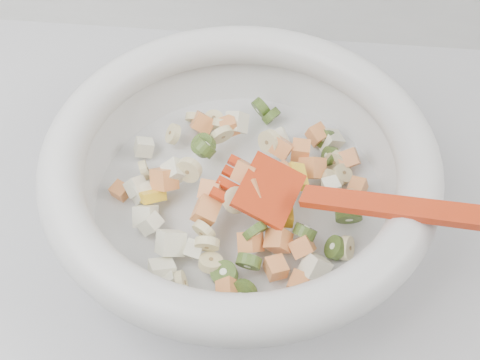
# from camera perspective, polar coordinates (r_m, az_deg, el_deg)

# --- Properties ---
(counter) EXTENTS (2.00, 0.60, 0.90)m
(counter) POSITION_cam_1_polar(r_m,az_deg,el_deg) (1.09, -9.07, -15.03)
(counter) COLOR #95959A
(counter) RESTS_ON ground
(mixing_bowl) EXTENTS (0.47, 0.40, 0.14)m
(mixing_bowl) POSITION_cam_1_polar(r_m,az_deg,el_deg) (0.61, 0.05, 0.68)
(mixing_bowl) COLOR silver
(mixing_bowl) RESTS_ON counter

